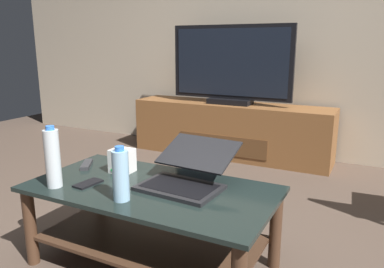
% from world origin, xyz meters
% --- Properties ---
extents(ground_plane, '(7.68, 7.68, 0.00)m').
position_xyz_m(ground_plane, '(0.00, 0.00, 0.00)').
color(ground_plane, '#4C3D33').
extents(back_wall, '(6.40, 0.12, 2.80)m').
position_xyz_m(back_wall, '(0.00, 2.27, 1.40)').
color(back_wall, '#B2A38C').
rests_on(back_wall, ground).
extents(coffee_table, '(1.19, 0.62, 0.42)m').
position_xyz_m(coffee_table, '(0.05, -0.01, 0.29)').
color(coffee_table, black).
rests_on(coffee_table, ground).
extents(media_cabinet, '(1.94, 0.42, 0.52)m').
position_xyz_m(media_cabinet, '(-0.30, 1.95, 0.26)').
color(media_cabinet, brown).
rests_on(media_cabinet, ground).
extents(television, '(1.18, 0.20, 0.74)m').
position_xyz_m(television, '(-0.30, 1.93, 0.88)').
color(television, black).
rests_on(television, media_cabinet).
extents(laptop, '(0.40, 0.45, 0.19)m').
position_xyz_m(laptop, '(0.20, 0.09, 0.48)').
color(laptop, black).
rests_on(laptop, coffee_table).
extents(router_box, '(0.11, 0.11, 0.13)m').
position_xyz_m(router_box, '(-0.20, 0.10, 0.48)').
color(router_box, white).
rests_on(router_box, coffee_table).
extents(water_bottle_near, '(0.07, 0.07, 0.24)m').
position_xyz_m(water_bottle_near, '(0.03, -0.20, 0.53)').
color(water_bottle_near, '#99C6E5').
rests_on(water_bottle_near, coffee_table).
extents(water_bottle_far, '(0.07, 0.07, 0.30)m').
position_xyz_m(water_bottle_far, '(-0.36, -0.22, 0.56)').
color(water_bottle_far, silver).
rests_on(water_bottle_far, coffee_table).
extents(cell_phone, '(0.08, 0.15, 0.01)m').
position_xyz_m(cell_phone, '(-0.23, -0.13, 0.42)').
color(cell_phone, black).
rests_on(cell_phone, coffee_table).
extents(tv_remote, '(0.12, 0.16, 0.02)m').
position_xyz_m(tv_remote, '(-0.44, 0.08, 0.43)').
color(tv_remote, '#2D2D30').
rests_on(tv_remote, coffee_table).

